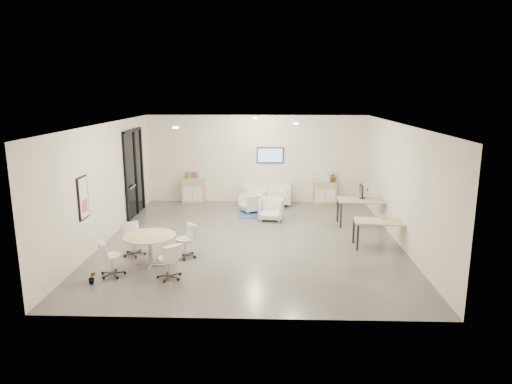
{
  "coord_description": "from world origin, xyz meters",
  "views": [
    {
      "loc": [
        0.52,
        -12.09,
        4.06
      ],
      "look_at": [
        0.11,
        0.4,
        1.28
      ],
      "focal_mm": 32.0,
      "sensor_mm": 36.0,
      "label": 1
    }
  ],
  "objects_px": {
    "sideboard_left": "(193,190)",
    "round_table": "(150,239)",
    "armchair_right": "(271,208)",
    "desk_front": "(381,224)",
    "desk_rear": "(363,202)",
    "armchair_left": "(251,202)",
    "sideboard_right": "(325,193)",
    "loveseat": "(267,195)"
  },
  "relations": [
    {
      "from": "desk_rear",
      "to": "round_table",
      "type": "xyz_separation_m",
      "value": [
        -5.67,
        -3.59,
        -0.05
      ]
    },
    {
      "from": "armchair_left",
      "to": "desk_front",
      "type": "xyz_separation_m",
      "value": [
        3.57,
        -3.51,
        0.3
      ]
    },
    {
      "from": "desk_rear",
      "to": "round_table",
      "type": "bearing_deg",
      "value": -144.62
    },
    {
      "from": "loveseat",
      "to": "armchair_left",
      "type": "xyz_separation_m",
      "value": [
        -0.55,
        -1.04,
        0.0
      ]
    },
    {
      "from": "loveseat",
      "to": "desk_front",
      "type": "height_order",
      "value": "loveseat"
    },
    {
      "from": "desk_rear",
      "to": "desk_front",
      "type": "bearing_deg",
      "value": -85.42
    },
    {
      "from": "sideboard_right",
      "to": "desk_rear",
      "type": "distance_m",
      "value": 2.85
    },
    {
      "from": "sideboard_right",
      "to": "armchair_left",
      "type": "height_order",
      "value": "sideboard_right"
    },
    {
      "from": "sideboard_right",
      "to": "armchair_left",
      "type": "bearing_deg",
      "value": -155.03
    },
    {
      "from": "sideboard_right",
      "to": "desk_front",
      "type": "xyz_separation_m",
      "value": [
        0.91,
        -4.75,
        0.23
      ]
    },
    {
      "from": "armchair_left",
      "to": "armchair_right",
      "type": "height_order",
      "value": "armchair_right"
    },
    {
      "from": "armchair_left",
      "to": "armchair_right",
      "type": "relative_size",
      "value": 0.91
    },
    {
      "from": "sideboard_right",
      "to": "desk_front",
      "type": "height_order",
      "value": "sideboard_right"
    },
    {
      "from": "loveseat",
      "to": "desk_rear",
      "type": "xyz_separation_m",
      "value": [
        2.96,
        -2.49,
        0.38
      ]
    },
    {
      "from": "sideboard_left",
      "to": "sideboard_right",
      "type": "distance_m",
      "value": 4.84
    },
    {
      "from": "armchair_left",
      "to": "desk_rear",
      "type": "xyz_separation_m",
      "value": [
        3.52,
        -1.46,
        0.38
      ]
    },
    {
      "from": "armchair_right",
      "to": "round_table",
      "type": "distance_m",
      "value": 4.96
    },
    {
      "from": "desk_front",
      "to": "desk_rear",
      "type": "bearing_deg",
      "value": 97.14
    },
    {
      "from": "sideboard_left",
      "to": "armchair_right",
      "type": "bearing_deg",
      "value": -37.6
    },
    {
      "from": "armchair_left",
      "to": "sideboard_right",
      "type": "bearing_deg",
      "value": 84.91
    },
    {
      "from": "armchair_right",
      "to": "armchair_left",
      "type": "bearing_deg",
      "value": 132.5
    },
    {
      "from": "armchair_right",
      "to": "desk_front",
      "type": "height_order",
      "value": "armchair_right"
    },
    {
      "from": "sideboard_left",
      "to": "sideboard_right",
      "type": "relative_size",
      "value": 1.12
    },
    {
      "from": "sideboard_left",
      "to": "round_table",
      "type": "xyz_separation_m",
      "value": [
        0.03,
        -6.27,
        0.21
      ]
    },
    {
      "from": "sideboard_right",
      "to": "loveseat",
      "type": "relative_size",
      "value": 0.48
    },
    {
      "from": "armchair_left",
      "to": "desk_rear",
      "type": "bearing_deg",
      "value": 37.43
    },
    {
      "from": "sideboard_left",
      "to": "desk_rear",
      "type": "distance_m",
      "value": 6.3
    },
    {
      "from": "desk_front",
      "to": "round_table",
      "type": "distance_m",
      "value": 5.92
    },
    {
      "from": "sideboard_left",
      "to": "loveseat",
      "type": "xyz_separation_m",
      "value": [
        2.73,
        -0.19,
        -0.11
      ]
    },
    {
      "from": "armchair_left",
      "to": "round_table",
      "type": "height_order",
      "value": "round_table"
    },
    {
      "from": "round_table",
      "to": "sideboard_right",
      "type": "bearing_deg",
      "value": 52.57
    },
    {
      "from": "loveseat",
      "to": "armchair_left",
      "type": "height_order",
      "value": "loveseat"
    },
    {
      "from": "loveseat",
      "to": "desk_rear",
      "type": "distance_m",
      "value": 3.89
    },
    {
      "from": "armchair_left",
      "to": "sideboard_left",
      "type": "bearing_deg",
      "value": -149.39
    },
    {
      "from": "desk_front",
      "to": "loveseat",
      "type": "bearing_deg",
      "value": 129.17
    },
    {
      "from": "round_table",
      "to": "armchair_left",
      "type": "bearing_deg",
      "value": 66.92
    },
    {
      "from": "sideboard_left",
      "to": "round_table",
      "type": "height_order",
      "value": "sideboard_left"
    },
    {
      "from": "sideboard_left",
      "to": "desk_rear",
      "type": "relative_size",
      "value": 0.58
    },
    {
      "from": "sideboard_left",
      "to": "desk_front",
      "type": "xyz_separation_m",
      "value": [
        5.75,
        -4.73,
        0.18
      ]
    },
    {
      "from": "desk_front",
      "to": "armchair_left",
      "type": "bearing_deg",
      "value": 141.09
    },
    {
      "from": "round_table",
      "to": "sideboard_left",
      "type": "bearing_deg",
      "value": 90.28
    },
    {
      "from": "desk_rear",
      "to": "loveseat",
      "type": "bearing_deg",
      "value": 142.95
    }
  ]
}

